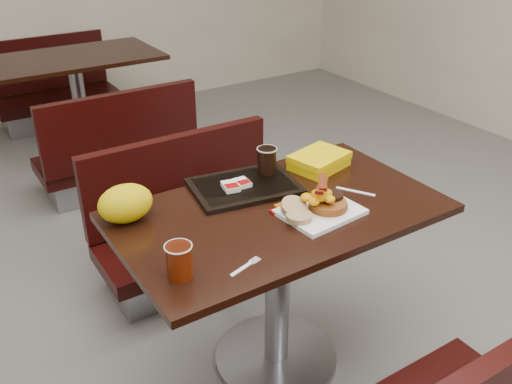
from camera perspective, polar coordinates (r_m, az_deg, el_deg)
floor at (r=2.52m, az=2.06°, el=-16.69°), size 6.00×7.00×0.01m
table_near at (r=2.27m, az=2.22°, el=-9.95°), size 1.20×0.70×0.75m
bench_near_n at (r=2.78m, az=-6.00°, el=-2.63°), size 1.00×0.46×0.72m
table_far at (r=4.41m, az=-17.50°, el=8.35°), size 1.20×0.70×0.75m
bench_far_s at (r=3.79m, az=-14.38°, el=5.29°), size 1.00×0.46×0.72m
bench_far_n at (r=5.07m, az=-19.80°, el=10.29°), size 1.00×0.46×0.72m
platter at (r=2.03m, az=6.60°, el=-2.02°), size 0.30×0.24×0.02m
pancake_stack at (r=2.04m, az=7.36°, el=-1.22°), size 0.16×0.16×0.03m
sausage_patty at (r=2.06m, az=7.67°, el=-0.29°), size 0.11×0.11×0.01m
scrambled_eggs at (r=2.00m, az=6.54°, el=-0.47°), size 0.12×0.11×0.05m
bacon_strips at (r=2.01m, az=6.74°, el=0.71°), size 0.16×0.16×0.01m
muffin_bottom at (r=1.96m, az=4.39°, el=-2.51°), size 0.10×0.10×0.02m
muffin_top at (r=1.99m, az=3.90°, el=-1.53°), size 0.10×0.10×0.06m
coffee_cup_near at (r=1.70m, az=-7.83°, el=-7.02°), size 0.08×0.08×0.11m
fork at (r=1.74m, az=-1.51°, el=-7.87°), size 0.13×0.06×0.00m
knife at (r=2.21m, az=10.11°, el=0.06°), size 0.09×0.14×0.00m
condiment_syrup at (r=2.07m, az=2.48°, el=-1.43°), size 0.04×0.03×0.01m
condiment_ketchup at (r=2.03m, az=2.05°, el=-1.99°), size 0.04×0.03×0.01m
tray at (r=2.19m, az=-1.20°, el=0.58°), size 0.45×0.35×0.02m
hashbrown_sleeve_left at (r=2.15m, az=-2.61°, el=0.58°), size 0.07×0.09×0.02m
hashbrown_sleeve_right at (r=2.18m, az=-1.41°, el=0.95°), size 0.06×0.07×0.02m
coffee_cup_far at (r=2.26m, az=1.11°, el=3.24°), size 0.09×0.09×0.11m
clamshell at (r=2.37m, az=6.46°, el=3.19°), size 0.27×0.23×0.06m
paper_bag at (r=2.01m, az=-13.17°, el=-1.13°), size 0.23×0.19×0.14m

